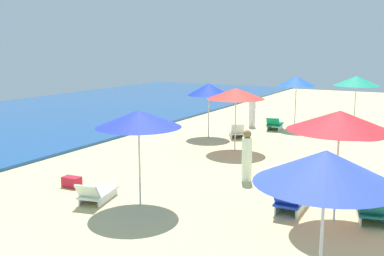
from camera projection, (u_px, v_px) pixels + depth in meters
name	position (u px, v px, depth m)	size (l,w,h in m)	color
umbrella_0	(326.00, 167.00, 6.50)	(2.14, 2.14, 2.60)	silver
umbrella_1	(209.00, 89.00, 19.90)	(1.94, 1.94, 2.49)	silver
lounge_chair_1_0	(237.00, 132.00, 20.27)	(1.56, 1.20, 0.72)	silver
umbrella_2	(357.00, 81.00, 20.90)	(2.14, 2.14, 2.74)	silver
lounge_chair_2_0	(348.00, 125.00, 22.29)	(1.60, 1.10, 0.59)	silver
umbrella_3	(139.00, 119.00, 11.06)	(2.18, 2.18, 2.53)	silver
lounge_chair_3_0	(97.00, 193.00, 11.81)	(1.47, 0.93, 0.64)	silver
umbrella_4	(236.00, 94.00, 17.24)	(2.27, 2.27, 2.51)	silver
umbrella_5	(296.00, 81.00, 22.03)	(1.92, 1.92, 2.65)	silver
lounge_chair_5_0	(275.00, 124.00, 22.15)	(1.44, 0.83, 0.67)	silver
umbrella_6	(340.00, 121.00, 9.96)	(2.38, 2.38, 2.68)	silver
lounge_chair_6_0	(290.00, 201.00, 11.07)	(1.35, 0.65, 0.70)	silver
lounge_chair_6_1	(372.00, 210.00, 10.49)	(1.60, 0.93, 0.68)	silver
beachgoer_0	(252.00, 113.00, 22.82)	(0.48, 0.48, 1.60)	white
beachgoer_2	(247.00, 157.00, 13.52)	(0.39, 0.39, 1.61)	white
cooler_box_0	(72.00, 182.00, 13.05)	(0.54, 0.31, 0.31)	red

